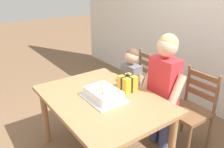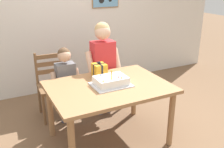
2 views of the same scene
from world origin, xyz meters
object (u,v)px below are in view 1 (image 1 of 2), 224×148
at_px(chair_right, 191,110).
at_px(dining_table, 102,105).
at_px(child_older, 164,82).
at_px(chair_left, 140,84).
at_px(child_younger, 131,80).
at_px(birthday_cake, 103,94).
at_px(gift_box_red_large, 127,83).

bearing_deg(chair_right, dining_table, -114.99).
xyz_separation_m(dining_table, child_older, (0.23, 0.66, 0.18)).
distance_m(dining_table, chair_left, 1.03).
xyz_separation_m(dining_table, chair_left, (-0.43, 0.92, -0.17)).
bearing_deg(dining_table, child_younger, 115.71).
height_order(birthday_cake, child_younger, child_younger).
distance_m(chair_right, child_older, 0.49).
height_order(dining_table, chair_left, chair_left).
height_order(dining_table, chair_right, chair_right).
xyz_separation_m(birthday_cake, gift_box_red_large, (-0.00, 0.32, 0.04)).
distance_m(gift_box_red_large, child_younger, 0.51).
relative_size(dining_table, birthday_cake, 3.12).
bearing_deg(dining_table, child_older, 70.59).
distance_m(gift_box_red_large, child_older, 0.40).
bearing_deg(dining_table, gift_box_red_large, 85.81).
relative_size(chair_left, child_older, 0.68).
height_order(dining_table, gift_box_red_large, gift_box_red_large).
xyz_separation_m(birthday_cake, child_older, (0.20, 0.66, 0.04)).
bearing_deg(gift_box_red_large, dining_table, -94.19).
distance_m(birthday_cake, child_older, 0.69).
height_order(chair_left, child_older, child_older).
bearing_deg(child_younger, chair_left, 112.60).
bearing_deg(child_older, dining_table, -109.41).
height_order(gift_box_red_large, chair_right, gift_box_red_large).
bearing_deg(chair_left, gift_box_red_large, -53.62).
distance_m(chair_left, child_younger, 0.34).
xyz_separation_m(dining_table, birthday_cake, (0.03, -0.00, 0.14)).
relative_size(birthday_cake, chair_right, 0.48).
relative_size(dining_table, chair_right, 1.49).
relative_size(dining_table, child_younger, 1.29).
bearing_deg(chair_right, birthday_cake, -113.57).
xyz_separation_m(dining_table, chair_right, (0.43, 0.93, -0.17)).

